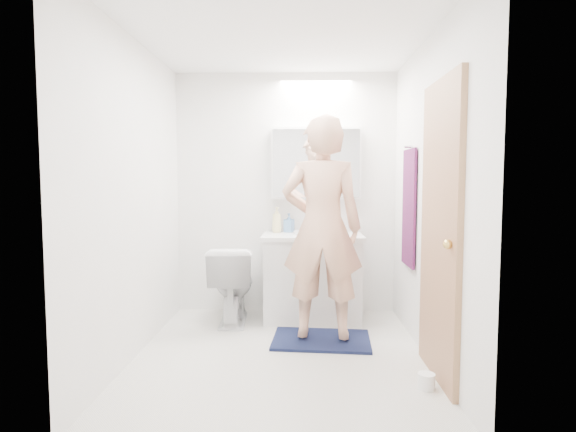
{
  "coord_description": "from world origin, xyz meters",
  "views": [
    {
      "loc": [
        0.15,
        -3.47,
        1.34
      ],
      "look_at": [
        0.05,
        0.25,
        1.05
      ],
      "focal_mm": 29.16,
      "sensor_mm": 36.0,
      "label": 1
    }
  ],
  "objects_px": {
    "medicine_cabinet": "(316,163)",
    "toilet_paper_roll": "(426,381)",
    "person": "(322,228)",
    "soap_bottle_a": "(277,220)",
    "toilet": "(232,284)",
    "soap_bottle_b": "(289,223)",
    "toothbrush_cup": "(331,228)",
    "vanity_cabinet": "(312,279)"
  },
  "relations": [
    {
      "from": "medicine_cabinet",
      "to": "toilet_paper_roll",
      "type": "distance_m",
      "value": 2.34
    },
    {
      "from": "person",
      "to": "soap_bottle_a",
      "type": "distance_m",
      "value": 0.89
    },
    {
      "from": "toilet",
      "to": "toilet_paper_roll",
      "type": "relative_size",
      "value": 6.61
    },
    {
      "from": "soap_bottle_b",
      "to": "toothbrush_cup",
      "type": "distance_m",
      "value": 0.42
    },
    {
      "from": "vanity_cabinet",
      "to": "toilet_paper_roll",
      "type": "relative_size",
      "value": 8.18
    },
    {
      "from": "vanity_cabinet",
      "to": "medicine_cabinet",
      "type": "distance_m",
      "value": 1.13
    },
    {
      "from": "medicine_cabinet",
      "to": "toilet",
      "type": "bearing_deg",
      "value": -157.72
    },
    {
      "from": "toilet_paper_roll",
      "to": "person",
      "type": "bearing_deg",
      "value": 126.19
    },
    {
      "from": "soap_bottle_b",
      "to": "person",
      "type": "bearing_deg",
      "value": -70.52
    },
    {
      "from": "toilet_paper_roll",
      "to": "soap_bottle_a",
      "type": "bearing_deg",
      "value": 122.24
    },
    {
      "from": "medicine_cabinet",
      "to": "soap_bottle_a",
      "type": "xyz_separation_m",
      "value": [
        -0.39,
        -0.06,
        -0.55
      ]
    },
    {
      "from": "vanity_cabinet",
      "to": "medicine_cabinet",
      "type": "height_order",
      "value": "medicine_cabinet"
    },
    {
      "from": "soap_bottle_a",
      "to": "soap_bottle_b",
      "type": "height_order",
      "value": "soap_bottle_a"
    },
    {
      "from": "person",
      "to": "toothbrush_cup",
      "type": "relative_size",
      "value": 18.89
    },
    {
      "from": "person",
      "to": "toothbrush_cup",
      "type": "xyz_separation_m",
      "value": [
        0.12,
        0.8,
        -0.09
      ]
    },
    {
      "from": "vanity_cabinet",
      "to": "toothbrush_cup",
      "type": "xyz_separation_m",
      "value": [
        0.19,
        0.16,
        0.47
      ]
    },
    {
      "from": "medicine_cabinet",
      "to": "soap_bottle_a",
      "type": "distance_m",
      "value": 0.68
    },
    {
      "from": "medicine_cabinet",
      "to": "toothbrush_cup",
      "type": "bearing_deg",
      "value": -18.57
    },
    {
      "from": "soap_bottle_b",
      "to": "toilet_paper_roll",
      "type": "bearing_deg",
      "value": -61.27
    },
    {
      "from": "vanity_cabinet",
      "to": "soap_bottle_b",
      "type": "height_order",
      "value": "soap_bottle_b"
    },
    {
      "from": "medicine_cabinet",
      "to": "toilet_paper_roll",
      "type": "xyz_separation_m",
      "value": [
        0.66,
        -1.72,
        -1.45
      ]
    },
    {
      "from": "person",
      "to": "soap_bottle_b",
      "type": "distance_m",
      "value": 0.87
    },
    {
      "from": "medicine_cabinet",
      "to": "soap_bottle_a",
      "type": "relative_size",
      "value": 3.52
    },
    {
      "from": "medicine_cabinet",
      "to": "toothbrush_cup",
      "type": "xyz_separation_m",
      "value": [
        0.15,
        -0.05,
        -0.64
      ]
    },
    {
      "from": "toothbrush_cup",
      "to": "vanity_cabinet",
      "type": "bearing_deg",
      "value": -139.44
    },
    {
      "from": "soap_bottle_b",
      "to": "soap_bottle_a",
      "type": "bearing_deg",
      "value": -166.01
    },
    {
      "from": "medicine_cabinet",
      "to": "soap_bottle_b",
      "type": "bearing_deg",
      "value": -173.54
    },
    {
      "from": "medicine_cabinet",
      "to": "soap_bottle_b",
      "type": "xyz_separation_m",
      "value": [
        -0.26,
        -0.03,
        -0.59
      ]
    },
    {
      "from": "vanity_cabinet",
      "to": "toilet_paper_roll",
      "type": "height_order",
      "value": "vanity_cabinet"
    },
    {
      "from": "medicine_cabinet",
      "to": "toilet",
      "type": "height_order",
      "value": "medicine_cabinet"
    },
    {
      "from": "soap_bottle_b",
      "to": "medicine_cabinet",
      "type": "bearing_deg",
      "value": 6.46
    },
    {
      "from": "medicine_cabinet",
      "to": "toothbrush_cup",
      "type": "height_order",
      "value": "medicine_cabinet"
    },
    {
      "from": "medicine_cabinet",
      "to": "toothbrush_cup",
      "type": "relative_size",
      "value": 9.22
    },
    {
      "from": "medicine_cabinet",
      "to": "toilet",
      "type": "distance_m",
      "value": 1.42
    },
    {
      "from": "soap_bottle_a",
      "to": "toilet_paper_roll",
      "type": "height_order",
      "value": "soap_bottle_a"
    },
    {
      "from": "toilet",
      "to": "soap_bottle_a",
      "type": "relative_size",
      "value": 2.9
    },
    {
      "from": "toilet",
      "to": "toothbrush_cup",
      "type": "relative_size",
      "value": 7.61
    },
    {
      "from": "person",
      "to": "toilet_paper_roll",
      "type": "distance_m",
      "value": 1.4
    },
    {
      "from": "vanity_cabinet",
      "to": "toilet",
      "type": "distance_m",
      "value": 0.76
    },
    {
      "from": "person",
      "to": "soap_bottle_b",
      "type": "xyz_separation_m",
      "value": [
        -0.29,
        0.82,
        -0.04
      ]
    },
    {
      "from": "soap_bottle_b",
      "to": "toilet_paper_roll",
      "type": "height_order",
      "value": "soap_bottle_b"
    },
    {
      "from": "medicine_cabinet",
      "to": "toilet_paper_roll",
      "type": "bearing_deg",
      "value": -68.98
    }
  ]
}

